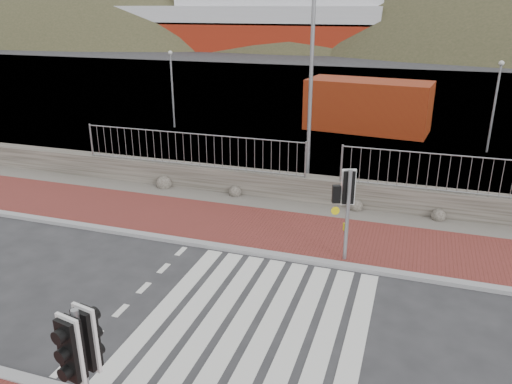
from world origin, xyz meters
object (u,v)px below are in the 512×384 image
(streetlight, at_px, (315,73))
(shipping_container, at_px, (368,106))
(traffic_signal_far, at_px, (347,196))
(traffic_signal_near, at_px, (81,357))
(ferry, at_px, (242,12))

(streetlight, height_order, shipping_container, streetlight)
(traffic_signal_far, xyz_separation_m, streetlight, (-1.95, 4.82, 2.41))
(traffic_signal_near, distance_m, streetlight, 12.43)
(ferry, xyz_separation_m, traffic_signal_far, (25.99, -64.57, -3.51))
(ferry, distance_m, traffic_signal_far, 69.69)
(traffic_signal_far, bearing_deg, streetlight, -88.16)
(ferry, distance_m, streetlight, 64.41)
(traffic_signal_far, height_order, streetlight, streetlight)
(ferry, relative_size, shipping_container, 7.81)
(ferry, bearing_deg, shipping_container, -63.29)
(streetlight, bearing_deg, shipping_container, 61.05)
(traffic_signal_far, distance_m, streetlight, 5.73)
(ferry, height_order, traffic_signal_far, ferry)
(traffic_signal_near, xyz_separation_m, shipping_container, (1.33, 22.59, -0.59))
(traffic_signal_near, relative_size, streetlight, 0.35)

